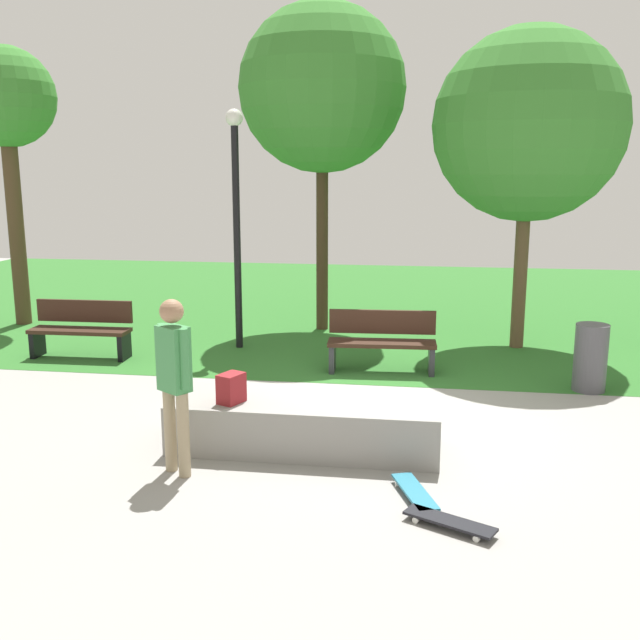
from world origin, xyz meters
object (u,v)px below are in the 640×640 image
object	(u,v)px
backpack_on_ledge	(231,388)
skateboard_spare	(415,492)
lamp_post	(236,205)
concrete_ledge	(305,424)
skater_performing_trick	(174,373)
skateboard_by_ledge	(450,521)
tree_broad_elm	(5,103)
tree_tall_oak	(529,126)
park_bench_far_left	(382,340)
park_bench_by_oak	(81,328)
trash_bin	(591,358)
tree_leaning_ash	(322,89)

from	to	relation	value
backpack_on_ledge	skateboard_spare	distance (m)	2.26
lamp_post	concrete_ledge	bearing A→B (deg)	-66.56
concrete_ledge	skater_performing_trick	bearing A→B (deg)	-143.31
skateboard_by_ledge	tree_broad_elm	bearing A→B (deg)	138.38
concrete_ledge	tree_tall_oak	bearing A→B (deg)	60.75
park_bench_far_left	tree_broad_elm	distance (m)	8.42
concrete_ledge	park_bench_by_oak	world-z (taller)	park_bench_by_oak
trash_bin	park_bench_by_oak	bearing A→B (deg)	174.92
concrete_ledge	skateboard_by_ledge	distance (m)	2.23
skater_performing_trick	tree_broad_elm	distance (m)	8.94
park_bench_by_oak	tree_leaning_ash	bearing A→B (deg)	36.80
concrete_ledge	skateboard_spare	size ratio (longest dim) A/B	3.54
skateboard_by_ledge	tree_tall_oak	distance (m)	7.66
park_bench_by_oak	backpack_on_ledge	bearing A→B (deg)	-45.42
park_bench_far_left	trash_bin	bearing A→B (deg)	-10.84
skateboard_by_ledge	tree_leaning_ash	distance (m)	8.98
park_bench_far_left	tree_broad_elm	world-z (taller)	tree_broad_elm
skateboard_by_ledge	park_bench_by_oak	world-z (taller)	park_bench_by_oak
tree_broad_elm	lamp_post	xyz separation A→B (m)	(4.68, -1.25, -1.76)
tree_leaning_ash	skater_performing_trick	bearing A→B (deg)	-93.94
skateboard_by_ledge	tree_leaning_ash	bearing A→B (deg)	106.20
park_bench_far_left	lamp_post	distance (m)	3.35
concrete_ledge	park_bench_far_left	distance (m)	3.24
concrete_ledge	tree_broad_elm	bearing A→B (deg)	139.72
tree_broad_elm	trash_bin	world-z (taller)	tree_broad_elm
skateboard_by_ledge	tree_tall_oak	bearing A→B (deg)	78.96
backpack_on_ledge	tree_broad_elm	size ratio (longest dim) A/B	0.06
skateboard_spare	lamp_post	world-z (taller)	lamp_post
concrete_ledge	park_bench_by_oak	size ratio (longest dim) A/B	1.80
skateboard_by_ledge	tree_leaning_ash	size ratio (longest dim) A/B	0.14
concrete_ledge	tree_broad_elm	distance (m)	9.43
park_bench_far_left	park_bench_by_oak	xyz separation A→B (m)	(-4.84, 0.13, 0.00)
backpack_on_ledge	tree_leaning_ash	xyz separation A→B (m)	(0.09, 6.14, 3.68)
backpack_on_ledge	skateboard_by_ledge	size ratio (longest dim) A/B	0.40
tree_tall_oak	trash_bin	distance (m)	4.06
park_bench_far_left	tree_tall_oak	world-z (taller)	tree_tall_oak
tree_leaning_ash	skateboard_by_ledge	bearing A→B (deg)	-73.80
park_bench_by_oak	lamp_post	world-z (taller)	lamp_post
park_bench_far_left	lamp_post	world-z (taller)	lamp_post
skater_performing_trick	park_bench_by_oak	world-z (taller)	skater_performing_trick
concrete_ledge	skateboard_by_ledge	size ratio (longest dim) A/B	3.61
skateboard_spare	trash_bin	bearing A→B (deg)	58.21
tree_tall_oak	tree_broad_elm	bearing A→B (deg)	176.79
backpack_on_ledge	park_bench_by_oak	xyz separation A→B (m)	(-3.44, 3.49, -0.22)
park_bench_far_left	tree_broad_elm	size ratio (longest dim) A/B	0.31
backpack_on_ledge	skater_performing_trick	size ratio (longest dim) A/B	0.18
skateboard_spare	tree_broad_elm	bearing A→B (deg)	139.49
park_bench_far_left	trash_bin	distance (m)	2.93
backpack_on_ledge	tree_tall_oak	world-z (taller)	tree_tall_oak
park_bench_by_oak	tree_broad_elm	bearing A→B (deg)	136.19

